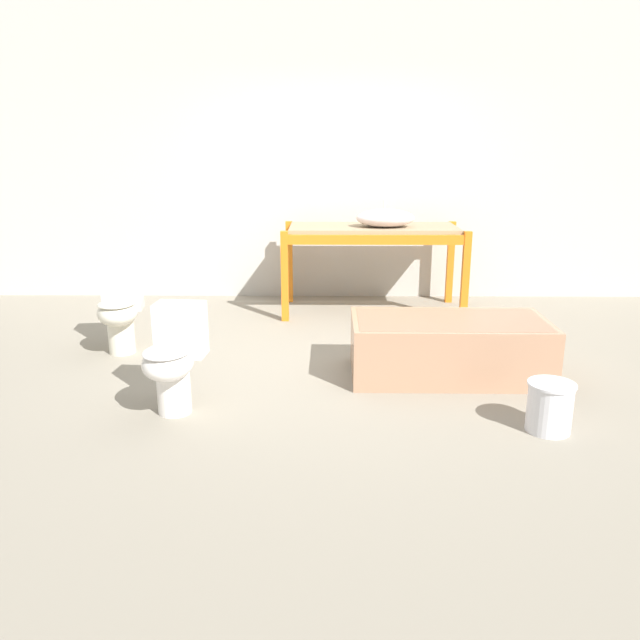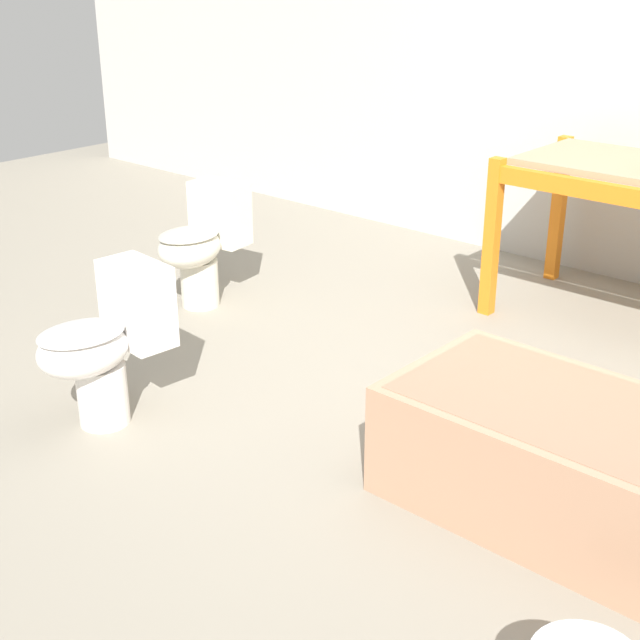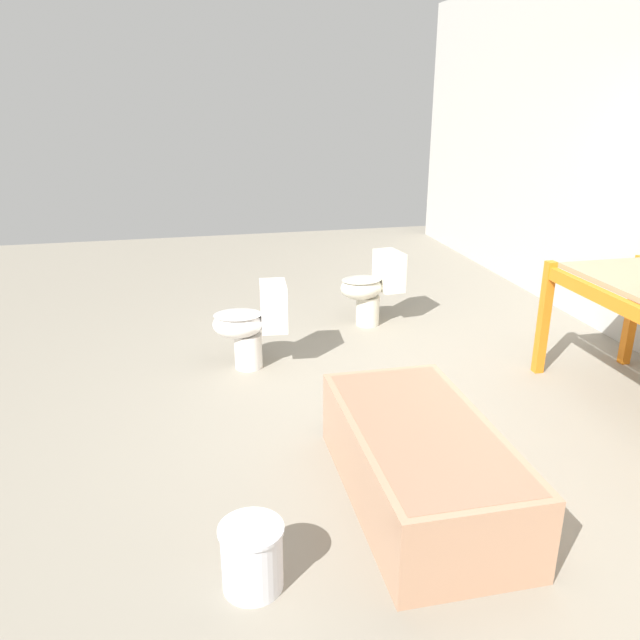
{
  "view_description": "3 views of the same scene",
  "coord_description": "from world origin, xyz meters",
  "px_view_note": "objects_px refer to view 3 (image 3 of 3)",
  "views": [
    {
      "loc": [
        -0.06,
        -4.92,
        1.7
      ],
      "look_at": [
        -0.11,
        -0.82,
        0.53
      ],
      "focal_mm": 35.0,
      "sensor_mm": 36.0,
      "label": 1
    },
    {
      "loc": [
        1.91,
        -3.12,
        1.92
      ],
      "look_at": [
        -0.16,
        -0.76,
        0.6
      ],
      "focal_mm": 50.0,
      "sensor_mm": 36.0,
      "label": 2
    },
    {
      "loc": [
        3.49,
        -1.61,
        2.05
      ],
      "look_at": [
        -0.19,
        -0.79,
        0.67
      ],
      "focal_mm": 35.0,
      "sensor_mm": 36.0,
      "label": 3
    }
  ],
  "objects_px": {
    "bathtub_main": "(420,457)",
    "toilet_near": "(252,323)",
    "bucket_white": "(252,556)",
    "toilet_far": "(372,286)"
  },
  "relations": [
    {
      "from": "toilet_far",
      "to": "bucket_white",
      "type": "xyz_separation_m",
      "value": [
        3.07,
        -1.48,
        -0.21
      ]
    },
    {
      "from": "bathtub_main",
      "to": "toilet_near",
      "type": "xyz_separation_m",
      "value": [
        -1.9,
        -0.65,
        0.12
      ]
    },
    {
      "from": "bathtub_main",
      "to": "toilet_near",
      "type": "distance_m",
      "value": 2.01
    },
    {
      "from": "toilet_near",
      "to": "bucket_white",
      "type": "bearing_deg",
      "value": -1.69
    },
    {
      "from": "bathtub_main",
      "to": "bucket_white",
      "type": "height_order",
      "value": "bathtub_main"
    },
    {
      "from": "bathtub_main",
      "to": "bucket_white",
      "type": "relative_size",
      "value": 4.68
    },
    {
      "from": "bathtub_main",
      "to": "toilet_far",
      "type": "relative_size",
      "value": 2.13
    },
    {
      "from": "bathtub_main",
      "to": "bucket_white",
      "type": "distance_m",
      "value": 1.04
    },
    {
      "from": "toilet_far",
      "to": "bucket_white",
      "type": "relative_size",
      "value": 2.2
    },
    {
      "from": "bucket_white",
      "to": "toilet_far",
      "type": "bearing_deg",
      "value": 154.23
    }
  ]
}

